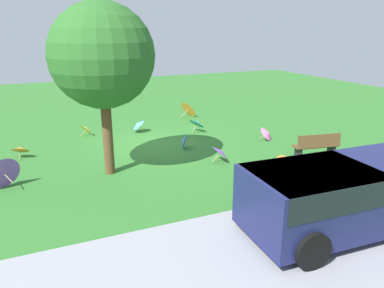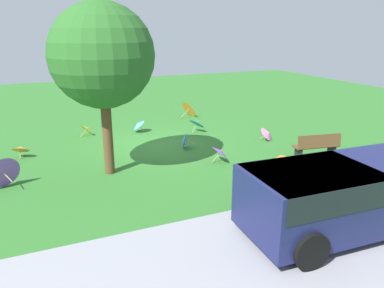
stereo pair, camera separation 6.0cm
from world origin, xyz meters
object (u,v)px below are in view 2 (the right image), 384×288
object	(u,v)px
van_dark	(339,193)
parasol_orange_0	(190,109)
parasol_blue_0	(184,141)
parasol_teal_0	(197,123)
parasol_orange_1	(283,166)
parasol_pink_2	(268,133)
shade_tree	(102,56)
parasol_blue_2	(138,124)
parasol_orange_2	(21,149)
parasol_purple_0	(221,152)
parasol_yellow_2	(87,129)
parasol_purple_1	(2,171)
park_bench	(317,146)

from	to	relation	value
van_dark	parasol_orange_0	size ratio (longest dim) A/B	4.53
parasol_blue_0	parasol_teal_0	size ratio (longest dim) A/B	0.76
parasol_orange_1	parasol_pink_2	xyz separation A→B (m)	(-1.76, -3.37, -0.04)
parasol_orange_0	parasol_teal_0	xyz separation A→B (m)	(0.85, 2.82, 0.01)
shade_tree	parasol_pink_2	distance (m)	7.39
parasol_orange_0	parasol_teal_0	world-z (taller)	parasol_orange_0
parasol_blue_2	parasol_pink_2	world-z (taller)	parasol_blue_2
parasol_orange_1	parasol_orange_2	distance (m)	8.89
parasol_blue_2	parasol_orange_0	bearing A→B (deg)	-150.55
parasol_orange_0	parasol_teal_0	bearing A→B (deg)	73.28
van_dark	shade_tree	xyz separation A→B (m)	(3.93, -5.47, 2.66)
shade_tree	parasol_teal_0	distance (m)	6.33
parasol_blue_0	parasol_purple_0	distance (m)	1.98
van_dark	parasol_purple_0	xyz separation A→B (m)	(0.30, -4.95, -0.55)
shade_tree	parasol_orange_1	distance (m)	6.25
parasol_teal_0	parasol_yellow_2	xyz separation A→B (m)	(4.45, -1.33, -0.12)
parasol_blue_2	parasol_yellow_2	world-z (taller)	parasol_yellow_2
shade_tree	parasol_yellow_2	size ratio (longest dim) A/B	6.81
parasol_purple_0	parasol_purple_1	bearing A→B (deg)	-5.54
parasol_teal_0	parasol_orange_1	world-z (taller)	parasol_teal_0
parasol_purple_0	parasol_orange_2	xyz separation A→B (m)	(6.16, -3.19, -0.04)
parasol_pink_2	parasol_orange_1	bearing A→B (deg)	62.36
parasol_blue_0	parasol_purple_0	size ratio (longest dim) A/B	0.89
van_dark	parasol_blue_0	xyz separation A→B (m)	(0.87, -6.84, -0.62)
parasol_pink_2	parasol_orange_2	bearing A→B (deg)	-10.55
parasol_orange_0	parasol_orange_2	xyz separation A→B (m)	(7.83, 3.36, -0.09)
parasol_orange_1	parasol_purple_0	bearing A→B (deg)	-58.33
parasol_orange_1	parasol_blue_2	size ratio (longest dim) A/B	0.99
van_dark	shade_tree	world-z (taller)	shade_tree
parasol_yellow_2	parasol_orange_0	bearing A→B (deg)	-164.36
parasol_purple_0	parasol_teal_0	world-z (taller)	parasol_teal_0
van_dark	parasol_orange_1	size ratio (longest dim) A/B	7.05
parasol_blue_0	parasol_orange_2	size ratio (longest dim) A/B	0.86
parasol_blue_2	parasol_purple_1	world-z (taller)	parasol_purple_1
parasol_pink_2	parasol_purple_0	bearing A→B (deg)	27.17
parasol_blue_2	parasol_blue_0	bearing A→B (deg)	108.44
van_dark	parasol_yellow_2	distance (m)	10.77
parasol_orange_2	parasol_purple_1	bearing A→B (deg)	79.60
parasol_teal_0	parasol_blue_2	distance (m)	2.56
park_bench	parasol_teal_0	world-z (taller)	park_bench
shade_tree	parasol_blue_2	size ratio (longest dim) A/B	7.62
parasol_teal_0	parasol_purple_1	world-z (taller)	parasol_purple_1
parasol_blue_0	parasol_orange_0	bearing A→B (deg)	-115.73
van_dark	park_bench	distance (m)	4.87
park_bench	parasol_orange_0	xyz separation A→B (m)	(1.50, -7.59, -0.05)
van_dark	parasol_purple_1	xyz separation A→B (m)	(6.93, -5.59, -0.43)
van_dark	parasol_orange_2	bearing A→B (deg)	-51.57
parasol_orange_1	parasol_blue_2	xyz separation A→B (m)	(2.67, -6.61, 0.02)
parasol_purple_0	parasol_yellow_2	world-z (taller)	parasol_purple_0
van_dark	parasol_orange_2	distance (m)	10.41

